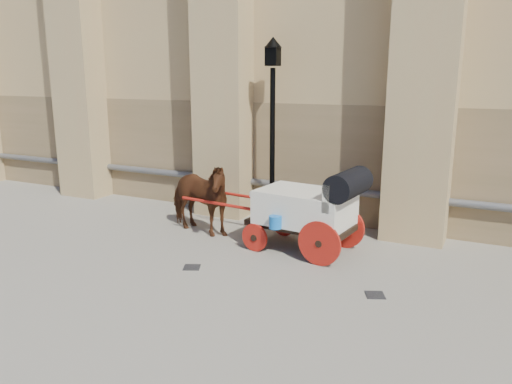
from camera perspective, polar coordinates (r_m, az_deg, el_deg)
The scene contains 6 objects.
ground at distance 10.33m, azimuth -8.71°, elevation -7.94°, with size 90.00×90.00×0.00m, color slate.
horse at distance 11.88m, azimuth -6.71°, elevation -0.61°, with size 0.95×2.08×1.76m, color #592913.
carriage at distance 10.58m, azimuth 6.27°, elevation -1.64°, with size 4.35×1.64×1.86m.
street_lamp at distance 12.42m, azimuth 1.89°, elevation 7.46°, with size 0.43×0.43×4.59m.
drain_grate_near at distance 10.03m, azimuth -7.35°, elevation -8.52°, with size 0.32×0.32×0.01m, color black.
drain_grate_far at distance 9.02m, azimuth 13.44°, elevation -11.37°, with size 0.32×0.32×0.01m, color black.
Camera 1 is at (5.58, -7.86, 3.72)m, focal length 35.00 mm.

